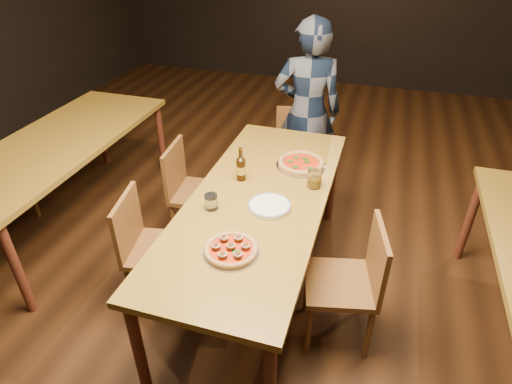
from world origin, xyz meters
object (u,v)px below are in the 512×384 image
(pizza_meatball, at_px, (231,249))
(pizza_margherita, at_px, (301,163))
(chair_main_e, at_px, (340,283))
(amber_glass, at_px, (315,179))
(plate_stack, at_px, (269,206))
(chair_main_nw, at_px, (160,249))
(diner, at_px, (307,113))
(table_main, at_px, (258,207))
(beer_bottle, at_px, (241,169))
(table_left, at_px, (59,148))
(water_glass, at_px, (211,202))
(chair_main_sw, at_px, (199,192))
(chair_end, at_px, (298,157))

(pizza_meatball, xyz_separation_m, pizza_margherita, (0.15, 0.97, 0.00))
(chair_main_e, height_order, pizza_margherita, chair_main_e)
(amber_glass, bearing_deg, plate_stack, -123.68)
(chair_main_nw, relative_size, diner, 0.53)
(chair_main_nw, height_order, diner, diner)
(table_main, relative_size, beer_bottle, 9.08)
(table_left, relative_size, water_glass, 21.35)
(table_main, distance_m, diner, 1.31)
(beer_bottle, bearing_deg, chair_main_nw, -132.75)
(table_main, height_order, water_glass, water_glass)
(chair_main_nw, relative_size, plate_stack, 3.30)
(chair_main_sw, height_order, amber_glass, amber_glass)
(plate_stack, height_order, amber_glass, amber_glass)
(table_main, xyz_separation_m, chair_main_e, (0.56, -0.23, -0.26))
(table_main, relative_size, pizza_margherita, 5.88)
(chair_main_nw, xyz_separation_m, pizza_margherita, (0.74, 0.72, 0.36))
(chair_main_e, distance_m, chair_end, 1.50)
(chair_main_nw, relative_size, water_glass, 8.83)
(plate_stack, bearing_deg, beer_bottle, 135.73)
(table_main, relative_size, chair_main_e, 2.36)
(table_left, distance_m, chair_main_e, 2.34)
(water_glass, bearing_deg, chair_end, 80.10)
(chair_main_e, distance_m, water_glass, 0.87)
(beer_bottle, bearing_deg, amber_glass, 6.61)
(pizza_margherita, height_order, beer_bottle, beer_bottle)
(chair_main_nw, height_order, amber_glass, amber_glass)
(table_left, height_order, amber_glass, amber_glass)
(water_glass, bearing_deg, chair_main_e, -3.19)
(chair_main_sw, relative_size, chair_main_e, 0.98)
(table_left, relative_size, chair_main_nw, 2.42)
(pizza_margherita, relative_size, water_glass, 3.63)
(chair_main_sw, height_order, pizza_margherita, chair_main_sw)
(chair_main_nw, xyz_separation_m, amber_glass, (0.87, 0.49, 0.39))
(chair_end, bearing_deg, diner, 65.36)
(chair_main_sw, distance_m, chair_end, 0.96)
(pizza_meatball, xyz_separation_m, water_glass, (-0.24, 0.33, 0.03))
(chair_main_sw, xyz_separation_m, chair_main_e, (1.16, -0.65, 0.01))
(beer_bottle, bearing_deg, water_glass, -99.59)
(table_main, distance_m, plate_stack, 0.15)
(table_left, relative_size, diner, 1.28)
(table_left, height_order, chair_main_e, chair_main_e)
(chair_main_e, distance_m, pizza_margherita, 0.87)
(water_glass, height_order, amber_glass, amber_glass)
(table_main, xyz_separation_m, chair_end, (0.01, 1.16, -0.25))
(chair_main_e, bearing_deg, pizza_margherita, -163.28)
(chair_main_e, bearing_deg, chair_end, -171.47)
(pizza_margherita, distance_m, beer_bottle, 0.44)
(amber_glass, bearing_deg, chair_main_e, -60.26)
(amber_glass, bearing_deg, pizza_meatball, -111.06)
(water_glass, bearing_deg, chair_main_nw, -167.17)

